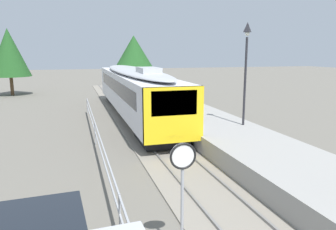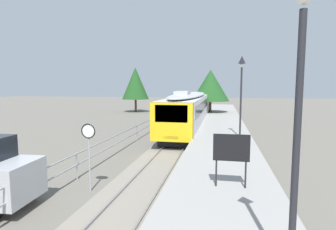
{
  "view_description": "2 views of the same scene",
  "coord_description": "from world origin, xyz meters",
  "px_view_note": "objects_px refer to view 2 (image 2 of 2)",
  "views": [
    {
      "loc": [
        -4.26,
        4.44,
        4.72
      ],
      "look_at": [
        0.0,
        18.89,
        1.8
      ],
      "focal_mm": 34.44,
      "sensor_mm": 36.0,
      "label": 1
    },
    {
      "loc": [
        3.17,
        0.95,
        4.29
      ],
      "look_at": [
        -1.0,
        21.89,
        2.0
      ],
      "focal_mm": 28.98,
      "sensor_mm": 36.0,
      "label": 2
    }
  ],
  "objects_px": {
    "platform_lamp_mid_platform": "(241,81)",
    "platform_notice_board": "(231,150)",
    "commuter_train": "(189,108)",
    "platform_lamp_near_end": "(301,65)",
    "speed_limit_sign": "(89,140)"
  },
  "relations": [
    {
      "from": "platform_lamp_mid_platform",
      "to": "platform_notice_board",
      "type": "bearing_deg",
      "value": -95.36
    },
    {
      "from": "platform_lamp_mid_platform",
      "to": "speed_limit_sign",
      "type": "relative_size",
      "value": 1.91
    },
    {
      "from": "platform_lamp_near_end",
      "to": "speed_limit_sign",
      "type": "relative_size",
      "value": 1.91
    },
    {
      "from": "platform_lamp_near_end",
      "to": "platform_notice_board",
      "type": "relative_size",
      "value": 2.97
    },
    {
      "from": "commuter_train",
      "to": "platform_lamp_near_end",
      "type": "bearing_deg",
      "value": -78.75
    },
    {
      "from": "commuter_train",
      "to": "platform_lamp_near_end",
      "type": "height_order",
      "value": "platform_lamp_near_end"
    },
    {
      "from": "platform_lamp_mid_platform",
      "to": "speed_limit_sign",
      "type": "distance_m",
      "value": 11.12
    },
    {
      "from": "platform_lamp_near_end",
      "to": "speed_limit_sign",
      "type": "bearing_deg",
      "value": 141.67
    },
    {
      "from": "speed_limit_sign",
      "to": "platform_lamp_mid_platform",
      "type": "bearing_deg",
      "value": 53.5
    },
    {
      "from": "commuter_train",
      "to": "platform_notice_board",
      "type": "relative_size",
      "value": 11.2
    },
    {
      "from": "platform_notice_board",
      "to": "platform_lamp_near_end",
      "type": "bearing_deg",
      "value": -78.26
    },
    {
      "from": "platform_lamp_mid_platform",
      "to": "platform_notice_board",
      "type": "xyz_separation_m",
      "value": [
        -0.89,
        -9.51,
        -2.44
      ]
    },
    {
      "from": "platform_lamp_near_end",
      "to": "platform_notice_board",
      "type": "height_order",
      "value": "platform_lamp_near_end"
    },
    {
      "from": "platform_lamp_near_end",
      "to": "commuter_train",
      "type": "bearing_deg",
      "value": 101.25
    },
    {
      "from": "platform_lamp_near_end",
      "to": "platform_lamp_mid_platform",
      "type": "distance_m",
      "value": 13.81
    }
  ]
}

